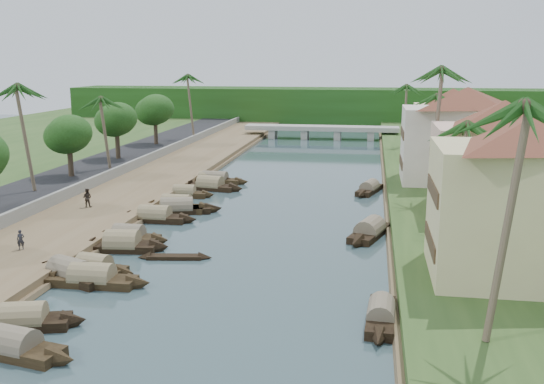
% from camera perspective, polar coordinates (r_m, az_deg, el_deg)
% --- Properties ---
extents(ground, '(220.00, 220.00, 0.00)m').
position_cam_1_polar(ground, '(42.46, -3.66, -7.14)').
color(ground, '#33484C').
rests_on(ground, ground).
extents(left_bank, '(10.00, 180.00, 0.80)m').
position_cam_1_polar(left_bank, '(65.59, -13.41, -0.13)').
color(left_bank, brown).
rests_on(left_bank, ground).
extents(right_bank, '(16.00, 180.00, 1.20)m').
position_cam_1_polar(right_bank, '(61.31, 18.37, -1.09)').
color(right_bank, '#29451B').
rests_on(right_bank, ground).
extents(road, '(8.00, 180.00, 1.40)m').
position_cam_1_polar(road, '(69.24, -19.92, 0.36)').
color(road, black).
rests_on(road, ground).
extents(retaining_wall, '(0.40, 180.00, 1.10)m').
position_cam_1_polar(retaining_wall, '(67.12, -16.76, 0.79)').
color(retaining_wall, slate).
rests_on(retaining_wall, left_bank).
extents(treeline, '(120.00, 14.00, 8.00)m').
position_cam_1_polar(treeline, '(139.66, 5.66, 8.05)').
color(treeline, '#1A3D10').
rests_on(treeline, ground).
extents(bridge, '(28.00, 4.00, 2.40)m').
position_cam_1_polar(bridge, '(112.06, 4.67, 5.88)').
color(bridge, gray).
rests_on(bridge, ground).
extents(building_near, '(14.85, 14.85, 10.20)m').
position_cam_1_polar(building_near, '(39.04, 23.75, -0.17)').
color(building_near, beige).
rests_on(building_near, right_bank).
extents(building_mid, '(14.11, 14.11, 9.70)m').
position_cam_1_polar(building_mid, '(54.67, 20.73, 3.10)').
color(building_mid, beige).
rests_on(building_mid, right_bank).
extents(building_far, '(15.59, 15.59, 10.20)m').
position_cam_1_polar(building_far, '(68.15, 17.69, 5.19)').
color(building_far, silver).
rests_on(building_far, right_bank).
extents(building_distant, '(12.62, 12.62, 9.20)m').
position_cam_1_polar(building_distant, '(88.05, 16.51, 6.41)').
color(building_distant, beige).
rests_on(building_distant, right_bank).
extents(sampan_0, '(7.80, 2.93, 2.04)m').
position_cam_1_polar(sampan_0, '(33.09, -23.34, -13.22)').
color(sampan_0, black).
rests_on(sampan_0, ground).
extents(sampan_1, '(6.90, 3.27, 2.04)m').
position_cam_1_polar(sampan_1, '(35.81, -22.31, -11.16)').
color(sampan_1, black).
rests_on(sampan_1, ground).
extents(sampan_2, '(7.95, 1.91, 2.11)m').
position_cam_1_polar(sampan_2, '(40.79, -16.55, -7.86)').
color(sampan_2, black).
rests_on(sampan_2, ground).
extents(sampan_3, '(7.91, 4.57, 2.14)m').
position_cam_1_polar(sampan_3, '(42.16, -18.46, -7.32)').
color(sampan_3, black).
rests_on(sampan_3, ground).
extents(sampan_4, '(6.52, 2.48, 1.87)m').
position_cam_1_polar(sampan_4, '(42.97, -16.38, -6.82)').
color(sampan_4, black).
rests_on(sampan_4, ground).
extents(sampan_5, '(7.47, 2.57, 2.33)m').
position_cam_1_polar(sampan_5, '(47.42, -13.90, -4.87)').
color(sampan_5, black).
rests_on(sampan_5, ground).
extents(sampan_6, '(6.90, 1.95, 2.07)m').
position_cam_1_polar(sampan_6, '(49.42, -13.34, -4.15)').
color(sampan_6, black).
rests_on(sampan_6, ground).
extents(sampan_7, '(8.00, 1.90, 2.14)m').
position_cam_1_polar(sampan_7, '(55.21, -10.98, -2.31)').
color(sampan_7, black).
rests_on(sampan_7, ground).
extents(sampan_8, '(7.96, 2.24, 2.43)m').
position_cam_1_polar(sampan_8, '(58.55, -8.98, -1.39)').
color(sampan_8, black).
rests_on(sampan_8, ground).
extents(sampan_9, '(8.87, 4.04, 2.21)m').
position_cam_1_polar(sampan_9, '(57.84, -8.92, -1.57)').
color(sampan_9, black).
rests_on(sampan_9, ground).
extents(sampan_10, '(6.63, 1.84, 1.86)m').
position_cam_1_polar(sampan_10, '(64.45, -8.25, -0.13)').
color(sampan_10, black).
rests_on(sampan_10, ground).
extents(sampan_11, '(8.18, 3.07, 2.29)m').
position_cam_1_polar(sampan_11, '(67.91, -5.83, 0.58)').
color(sampan_11, black).
rests_on(sampan_11, ground).
extents(sampan_12, '(8.56, 2.25, 2.04)m').
position_cam_1_polar(sampan_12, '(71.46, -5.40, 1.17)').
color(sampan_12, black).
rests_on(sampan_12, ground).
extents(sampan_13, '(6.65, 1.86, 1.86)m').
position_cam_1_polar(sampan_13, '(71.63, -6.00, 1.18)').
color(sampan_13, black).
rests_on(sampan_13, ground).
extents(sampan_14, '(1.76, 7.33, 1.82)m').
position_cam_1_polar(sampan_14, '(34.49, 10.22, -11.32)').
color(sampan_14, black).
rests_on(sampan_14, ground).
extents(sampan_15, '(4.18, 8.39, 2.22)m').
position_cam_1_polar(sampan_15, '(50.26, 9.18, -3.69)').
color(sampan_15, black).
rests_on(sampan_15, ground).
extents(sampan_16, '(3.54, 7.66, 1.90)m').
position_cam_1_polar(sampan_16, '(66.88, 9.15, 0.29)').
color(sampan_16, black).
rests_on(sampan_16, ground).
extents(canoe_1, '(5.53, 1.69, 0.88)m').
position_cam_1_polar(canoe_1, '(44.78, -9.14, -6.10)').
color(canoe_1, black).
rests_on(canoe_1, ground).
extents(canoe_2, '(5.66, 3.84, 0.88)m').
position_cam_1_polar(canoe_2, '(60.34, -9.11, -1.31)').
color(canoe_2, black).
rests_on(canoe_2, ground).
extents(palm_0, '(3.20, 3.20, 12.58)m').
position_cam_1_polar(palm_0, '(28.26, 21.43, 7.11)').
color(palm_0, brown).
rests_on(palm_0, ground).
extents(palm_1, '(3.20, 3.20, 9.80)m').
position_cam_1_polar(palm_1, '(47.50, 17.70, 5.86)').
color(palm_1, brown).
rests_on(palm_1, ground).
extents(palm_2, '(3.20, 3.20, 13.73)m').
position_cam_1_polar(palm_2, '(58.94, 15.34, 10.82)').
color(palm_2, brown).
rests_on(palm_2, ground).
extents(palm_3, '(3.20, 3.20, 10.37)m').
position_cam_1_polar(palm_3, '(75.61, 14.73, 8.64)').
color(palm_3, brown).
rests_on(palm_3, ground).
extents(palm_5, '(3.20, 3.20, 11.85)m').
position_cam_1_polar(palm_5, '(63.67, -22.30, 8.99)').
color(palm_5, brown).
rests_on(palm_5, ground).
extents(palm_6, '(3.20, 3.20, 9.91)m').
position_cam_1_polar(palm_6, '(74.69, -15.46, 8.36)').
color(palm_6, brown).
rests_on(palm_6, ground).
extents(palm_7, '(3.20, 3.20, 10.72)m').
position_cam_1_polar(palm_7, '(94.89, 12.48, 9.60)').
color(palm_7, brown).
rests_on(palm_7, ground).
extents(palm_8, '(3.20, 3.20, 11.84)m').
position_cam_1_polar(palm_8, '(102.26, -7.61, 10.67)').
color(palm_8, brown).
rests_on(palm_8, ground).
extents(tree_3, '(4.84, 4.84, 6.68)m').
position_cam_1_polar(tree_3, '(71.03, -18.60, 5.09)').
color(tree_3, '#4A3A2A').
rests_on(tree_3, ground).
extents(tree_4, '(5.03, 5.03, 7.19)m').
position_cam_1_polar(tree_4, '(82.53, -14.45, 6.56)').
color(tree_4, '#4A3A2A').
rests_on(tree_4, ground).
extents(tree_5, '(5.36, 5.36, 7.46)m').
position_cam_1_polar(tree_5, '(95.93, -10.96, 7.55)').
color(tree_5, '#4A3A2A').
rests_on(tree_5, ground).
extents(tree_6, '(4.10, 4.10, 7.06)m').
position_cam_1_polar(tree_6, '(70.34, 21.59, 5.17)').
color(tree_6, '#4A3A2A').
rests_on(tree_6, ground).
extents(person_near, '(0.63, 0.53, 1.45)m').
position_cam_1_polar(person_near, '(47.11, -22.58, -4.17)').
color(person_near, '#24242B').
rests_on(person_near, left_bank).
extents(person_far, '(0.86, 0.67, 1.75)m').
position_cam_1_polar(person_far, '(58.59, -16.99, -0.52)').
color(person_far, '#302721').
rests_on(person_far, left_bank).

